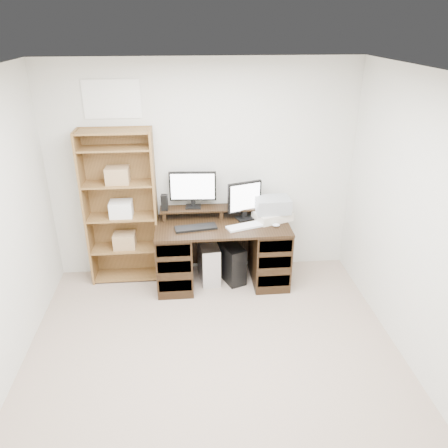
{
  "coord_description": "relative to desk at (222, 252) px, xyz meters",
  "views": [
    {
      "loc": [
        -0.19,
        -2.78,
        2.84
      ],
      "look_at": [
        0.19,
        1.43,
        0.85
      ],
      "focal_mm": 35.0,
      "sensor_mm": 36.0,
      "label": 1
    }
  ],
  "objects": [
    {
      "name": "room",
      "position": [
        -0.19,
        -1.64,
        0.86
      ],
      "size": [
        3.54,
        4.04,
        2.54
      ],
      "color": "tan",
      "rests_on": "ground"
    },
    {
      "name": "mouse",
      "position": [
        0.59,
        -0.12,
        0.38
      ],
      "size": [
        0.1,
        0.07,
        0.04
      ],
      "primitive_type": "ellipsoid",
      "rotation": [
        0.0,
        0.0,
        -0.17
      ],
      "color": "silver",
      "rests_on": "desk"
    },
    {
      "name": "riser_shelf",
      "position": [
        0.0,
        0.21,
        0.45
      ],
      "size": [
        1.4,
        0.22,
        0.12
      ],
      "color": "black",
      "rests_on": "desk"
    },
    {
      "name": "speaker",
      "position": [
        -0.64,
        0.18,
        0.57
      ],
      "size": [
        0.08,
        0.08,
        0.18
      ],
      "primitive_type": "cube",
      "rotation": [
        0.0,
        0.0,
        -0.09
      ],
      "color": "black",
      "rests_on": "riser_shelf"
    },
    {
      "name": "tower_silver",
      "position": [
        -0.16,
        0.08,
        -0.15
      ],
      "size": [
        0.26,
        0.49,
        0.47
      ],
      "primitive_type": "cube",
      "rotation": [
        0.0,
        0.0,
        0.11
      ],
      "color": "silver",
      "rests_on": "ground"
    },
    {
      "name": "keyboard_white",
      "position": [
        0.27,
        -0.1,
        0.37
      ],
      "size": [
        0.49,
        0.28,
        0.02
      ],
      "primitive_type": "cube",
      "rotation": [
        0.0,
        0.0,
        0.32
      ],
      "color": "white",
      "rests_on": "desk"
    },
    {
      "name": "monitor_small",
      "position": [
        0.27,
        0.13,
        0.6
      ],
      "size": [
        0.4,
        0.2,
        0.44
      ],
      "rotation": [
        0.0,
        0.0,
        0.32
      ],
      "color": "black",
      "rests_on": "desk"
    },
    {
      "name": "printer",
      "position": [
        0.58,
        0.08,
        0.41
      ],
      "size": [
        0.47,
        0.41,
        0.1
      ],
      "primitive_type": "cube",
      "rotation": [
        0.0,
        0.0,
        0.35
      ],
      "color": "beige",
      "rests_on": "desk"
    },
    {
      "name": "monitor_wide",
      "position": [
        -0.32,
        0.25,
        0.72
      ],
      "size": [
        0.53,
        0.15,
        0.42
      ],
      "rotation": [
        0.0,
        0.0,
        -0.07
      ],
      "color": "black",
      "rests_on": "riser_shelf"
    },
    {
      "name": "tower_black",
      "position": [
        0.1,
        0.05,
        -0.16
      ],
      "size": [
        0.35,
        0.5,
        0.46
      ],
      "rotation": [
        0.0,
        0.0,
        0.37
      ],
      "color": "black",
      "rests_on": "ground"
    },
    {
      "name": "desk",
      "position": [
        0.0,
        0.0,
        0.0
      ],
      "size": [
        1.5,
        0.7,
        0.75
      ],
      "color": "black",
      "rests_on": "ground"
    },
    {
      "name": "basket",
      "position": [
        0.58,
        0.08,
        0.54
      ],
      "size": [
        0.4,
        0.29,
        0.16
      ],
      "primitive_type": "cube",
      "rotation": [
        0.0,
        0.0,
        0.05
      ],
      "color": "#90959A",
      "rests_on": "printer"
    },
    {
      "name": "keyboard_black",
      "position": [
        -0.3,
        -0.1,
        0.37
      ],
      "size": [
        0.48,
        0.22,
        0.03
      ],
      "primitive_type": "cube",
      "rotation": [
        0.0,
        0.0,
        0.16
      ],
      "color": "black",
      "rests_on": "desk"
    },
    {
      "name": "bookshelf",
      "position": [
        -1.13,
        0.21,
        0.53
      ],
      "size": [
        0.8,
        0.3,
        1.8
      ],
      "color": "brown",
      "rests_on": "ground"
    }
  ]
}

